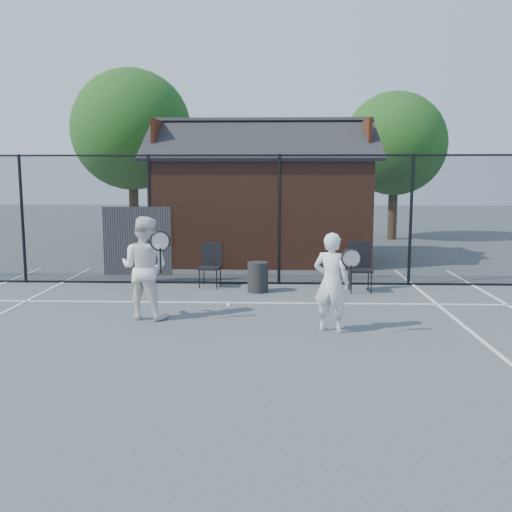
{
  "coord_description": "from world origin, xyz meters",
  "views": [
    {
      "loc": [
        0.94,
        -8.09,
        2.54
      ],
      "look_at": [
        0.58,
        1.94,
        1.1
      ],
      "focal_mm": 40.0,
      "sensor_mm": 36.0,
      "label": 1
    }
  ],
  "objects_px": {
    "clubhouse": "(262,206)",
    "chair_right": "(360,268)",
    "player_front": "(331,282)",
    "chair_left": "(210,266)",
    "waste_bin": "(258,277)",
    "player_back": "(145,268)"
  },
  "relations": [
    {
      "from": "clubhouse",
      "to": "chair_right",
      "type": "height_order",
      "value": "clubhouse"
    },
    {
      "from": "clubhouse",
      "to": "player_front",
      "type": "height_order",
      "value": "clubhouse"
    },
    {
      "from": "chair_left",
      "to": "waste_bin",
      "type": "bearing_deg",
      "value": -17.05
    },
    {
      "from": "chair_left",
      "to": "waste_bin",
      "type": "relative_size",
      "value": 1.5
    },
    {
      "from": "player_back",
      "to": "chair_right",
      "type": "height_order",
      "value": "player_back"
    },
    {
      "from": "chair_left",
      "to": "chair_right",
      "type": "bearing_deg",
      "value": 0.17
    },
    {
      "from": "waste_bin",
      "to": "chair_right",
      "type": "bearing_deg",
      "value": 2.1
    },
    {
      "from": "player_back",
      "to": "chair_left",
      "type": "height_order",
      "value": "player_back"
    },
    {
      "from": "player_back",
      "to": "waste_bin",
      "type": "relative_size",
      "value": 2.77
    },
    {
      "from": "player_front",
      "to": "waste_bin",
      "type": "height_order",
      "value": "player_front"
    },
    {
      "from": "clubhouse",
      "to": "player_front",
      "type": "xyz_separation_m",
      "value": [
        1.33,
        -8.01,
        -0.79
      ]
    },
    {
      "from": "clubhouse",
      "to": "chair_right",
      "type": "xyz_separation_m",
      "value": [
        2.26,
        -4.82,
        -1.08
      ]
    },
    {
      "from": "clubhouse",
      "to": "chair_right",
      "type": "distance_m",
      "value": 5.43
    },
    {
      "from": "clubhouse",
      "to": "player_back",
      "type": "height_order",
      "value": "clubhouse"
    },
    {
      "from": "clubhouse",
      "to": "waste_bin",
      "type": "height_order",
      "value": "clubhouse"
    },
    {
      "from": "chair_left",
      "to": "waste_bin",
      "type": "height_order",
      "value": "chair_left"
    },
    {
      "from": "chair_right",
      "to": "waste_bin",
      "type": "xyz_separation_m",
      "value": [
        -2.22,
        -0.08,
        -0.2
      ]
    },
    {
      "from": "player_front",
      "to": "waste_bin",
      "type": "bearing_deg",
      "value": 112.54
    },
    {
      "from": "player_front",
      "to": "player_back",
      "type": "distance_m",
      "value": 3.31
    },
    {
      "from": "player_back",
      "to": "player_front",
      "type": "bearing_deg",
      "value": -13.37
    },
    {
      "from": "clubhouse",
      "to": "player_back",
      "type": "xyz_separation_m",
      "value": [
        -1.89,
        -7.25,
        -0.7
      ]
    },
    {
      "from": "chair_right",
      "to": "waste_bin",
      "type": "bearing_deg",
      "value": -177.21
    }
  ]
}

